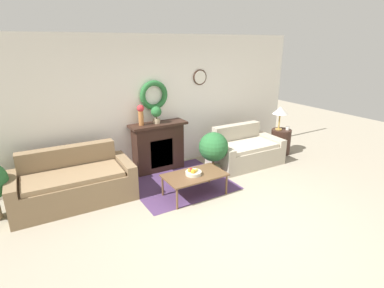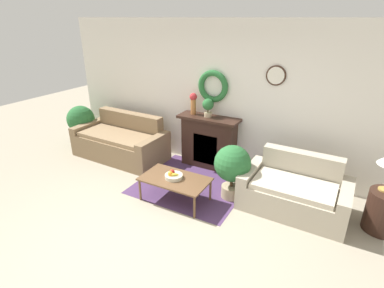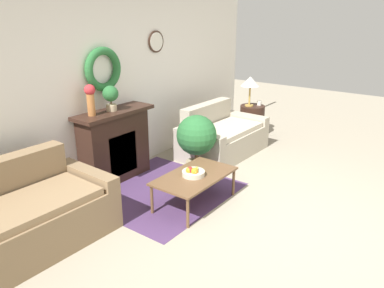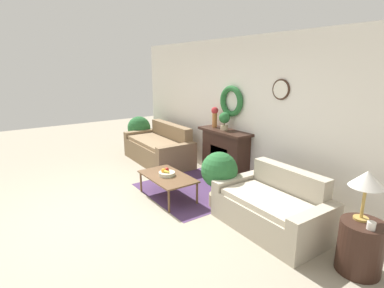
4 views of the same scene
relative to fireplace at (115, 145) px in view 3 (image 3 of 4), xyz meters
name	(u,v)px [view 3 (image 3 of 4)]	position (x,y,z in m)	size (l,w,h in m)	color
ground_plane	(285,232)	(0.14, -2.51, -0.51)	(16.00, 16.00, 0.00)	#9E937F
floor_rug	(159,191)	(0.06, -0.75, -0.51)	(1.80, 1.71, 0.01)	#4C335B
wall_back	(108,82)	(0.13, 0.20, 0.85)	(6.80, 0.17, 2.70)	white
fireplace	(115,145)	(0.00, 0.00, 0.00)	(1.16, 0.41, 1.01)	#331E16
couch_left	(14,222)	(-1.77, -0.48, -0.19)	(1.93, 0.97, 0.87)	#846B4C
loveseat_right	(221,137)	(1.75, -0.65, -0.22)	(1.55, 0.93, 0.81)	#B2A893
coffee_table	(195,177)	(0.06, -1.33, -0.15)	(1.06, 0.61, 0.39)	brown
fruit_bowl	(193,172)	(0.03, -1.33, -0.08)	(0.28, 0.28, 0.12)	beige
side_table_by_loveseat	(252,121)	(2.91, -0.60, -0.22)	(0.46, 0.46, 0.59)	#331E16
table_lamp	(250,82)	(2.86, -0.56, 0.52)	(0.35, 0.35, 0.55)	#B28E42
mug	(259,103)	(3.02, -0.68, 0.11)	(0.08, 0.08, 0.08)	silver
vase_on_mantel_left	(90,97)	(-0.34, 0.01, 0.73)	(0.14, 0.14, 0.40)	#AD6B38
potted_plant_on_mantel	(111,96)	(-0.02, -0.01, 0.70)	(0.21, 0.21, 0.34)	tan
potted_plant_floor_by_loveseat	(197,138)	(0.81, -0.82, 0.05)	(0.58, 0.58, 0.89)	tan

